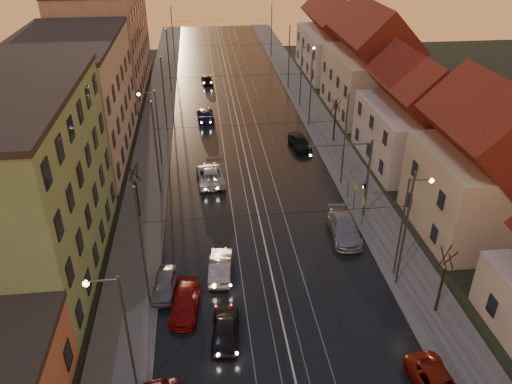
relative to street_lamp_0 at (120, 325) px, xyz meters
name	(u,v)px	position (x,y,z in m)	size (l,w,h in m)	color
road	(238,125)	(9.10, 38.00, -4.87)	(16.00, 120.00, 0.04)	black
sidewalk_left	(156,128)	(-0.90, 38.00, -4.81)	(4.00, 120.00, 0.15)	#4C4C4C
sidewalk_right	(318,121)	(19.10, 38.00, -4.81)	(4.00, 120.00, 0.15)	#4C4C4C
tram_rail_0	(220,126)	(6.90, 38.00, -4.83)	(0.06, 120.00, 0.03)	gray
tram_rail_1	(232,125)	(8.33, 38.00, -4.83)	(0.06, 120.00, 0.03)	gray
tram_rail_2	(245,125)	(9.87, 38.00, -4.83)	(0.06, 120.00, 0.03)	gray
tram_rail_3	(256,124)	(11.30, 38.00, -4.83)	(0.06, 120.00, 0.03)	gray
apartment_left_1	(12,191)	(-8.40, 12.00, 1.61)	(10.00, 18.00, 13.00)	#699760
apartment_left_2	(73,100)	(-8.40, 32.00, 1.11)	(10.00, 20.00, 12.00)	#BFAF93
apartment_left_3	(106,38)	(-8.40, 56.00, 2.11)	(10.00, 24.00, 14.00)	#90745D
house_right_1	(482,171)	(26.10, 13.00, 0.56)	(8.67, 10.20, 10.80)	#C3B896
house_right_2	(415,120)	(26.10, 26.00, -0.24)	(9.18, 12.24, 9.20)	beige
house_right_3	(370,68)	(26.10, 41.00, 0.92)	(9.18, 14.28, 11.50)	#C3B896
house_right_4	(334,41)	(26.10, 59.00, 0.16)	(9.18, 16.32, 10.00)	beige
catenary_pole_l_1	(142,249)	(0.50, 7.00, -0.39)	(0.16, 0.16, 9.00)	#595B60
catenary_pole_r_1	(405,231)	(17.70, 7.00, -0.39)	(0.16, 0.16, 9.00)	#595B60
catenary_pole_l_2	(156,150)	(0.50, 22.00, -0.39)	(0.16, 0.16, 9.00)	#595B60
catenary_pole_r_2	(345,141)	(17.70, 22.00, -0.39)	(0.16, 0.16, 9.00)	#595B60
catenary_pole_l_3	(164,95)	(0.50, 37.00, -0.39)	(0.16, 0.16, 9.00)	#595B60
catenary_pole_r_3	(311,90)	(17.70, 37.00, -0.39)	(0.16, 0.16, 9.00)	#595B60
catenary_pole_l_4	(169,61)	(0.50, 52.00, -0.39)	(0.16, 0.16, 9.00)	#595B60
catenary_pole_r_4	(289,57)	(17.70, 52.00, -0.39)	(0.16, 0.16, 9.00)	#595B60
catenary_pole_l_5	(173,34)	(0.50, 70.00, -0.39)	(0.16, 0.16, 9.00)	#595B60
catenary_pole_r_5	(271,31)	(17.70, 70.00, -0.39)	(0.16, 0.16, 9.00)	#595B60
street_lamp_0	(120,325)	(0.00, 0.00, 0.00)	(1.75, 0.32, 8.00)	#595B60
street_lamp_1	(407,218)	(18.21, 8.00, 0.00)	(1.75, 0.32, 8.00)	#595B60
street_lamp_2	(154,121)	(0.00, 28.00, 0.00)	(1.75, 0.32, 8.00)	#595B60
street_lamp_3	(303,70)	(18.21, 44.00, 0.00)	(1.75, 0.32, 8.00)	#595B60
traffic_light_mast	(357,170)	(17.10, 16.00, -0.29)	(5.30, 0.32, 7.20)	#595B60
bare_tree_0	(137,192)	(-1.09, 18.00, -2.40)	(1.09, 1.09, 5.11)	black
bare_tree_1	(442,282)	(19.31, 4.00, -2.40)	(1.09, 1.09, 5.11)	black
bare_tree_2	(335,121)	(19.51, 32.00, -2.40)	(1.09, 1.09, 5.11)	black
driving_car_0	(225,329)	(5.41, 3.35, -4.18)	(1.67, 4.14, 1.41)	black
driving_car_1	(221,266)	(5.44, 9.53, -4.16)	(1.53, 4.39, 1.45)	#9C9CA1
driving_car_2	(210,175)	(5.19, 23.80, -4.14)	(2.47, 5.35, 1.49)	#BCBCBC
driving_car_3	(205,115)	(5.15, 40.21, -4.16)	(2.03, 4.99, 1.45)	#151841
driving_car_4	(207,79)	(5.81, 55.54, -4.25)	(1.51, 3.76, 1.28)	black
parked_left_2	(185,304)	(2.90, 5.96, -4.27)	(1.73, 4.26, 1.24)	maroon
parked_left_3	(165,284)	(1.50, 8.07, -4.23)	(1.56, 3.88, 1.32)	gray
parked_right_1	(344,228)	(15.63, 13.28, -4.11)	(2.18, 5.37, 1.56)	#9E9DA3
parked_right_2	(300,142)	(15.30, 30.58, -4.13)	(1.79, 4.44, 1.51)	black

